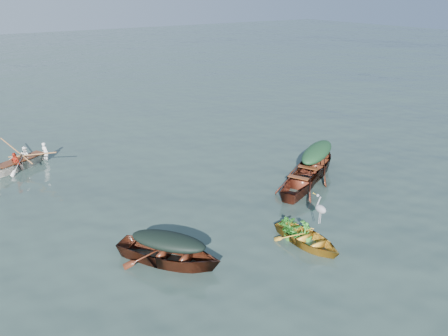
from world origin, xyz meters
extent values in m
plane|color=#2E403A|center=(0.00, 0.00, 0.00)|extent=(140.00, 140.00, 0.00)
imported|color=#B29422|center=(-0.23, -2.81, 0.00)|extent=(1.45, 2.91, 0.74)
imported|color=#4C1B11|center=(-3.98, -1.37, 0.00)|extent=(3.49, 4.04, 1.00)
imported|color=#452110|center=(3.80, 0.91, 0.00)|extent=(5.26, 3.82, 1.24)
imported|color=#5F2817|center=(2.37, 0.14, 0.00)|extent=(4.54, 3.22, 1.03)
imported|color=white|center=(-5.96, 8.11, 0.00)|extent=(3.72, 2.56, 0.82)
ellipsoid|color=black|center=(-3.98, -1.37, 0.70)|extent=(1.92, 2.22, 0.40)
ellipsoid|color=#183D22|center=(3.80, 0.91, 0.88)|extent=(2.89, 2.10, 0.52)
imported|color=#206019|center=(-0.25, -2.26, 0.67)|extent=(0.77, 0.95, 0.60)
imported|color=silver|center=(-5.96, 8.11, 0.79)|extent=(2.70, 1.99, 0.76)
camera|label=1|loc=(-8.33, -10.53, 6.94)|focal=35.00mm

